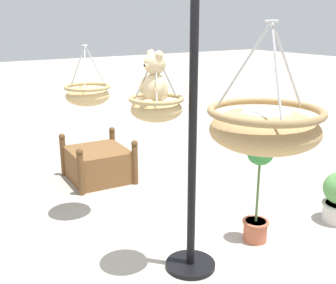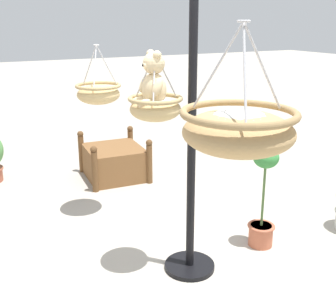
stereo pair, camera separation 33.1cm
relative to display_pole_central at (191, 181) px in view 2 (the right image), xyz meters
name	(u,v)px [view 2 (the right image)]	position (x,y,z in m)	size (l,w,h in m)	color
ground_plane	(175,259)	(0.18, 0.05, -0.83)	(40.00, 40.00, 0.00)	#A8A093
display_pole_central	(191,181)	(0.00, 0.00, 0.00)	(0.44, 0.44, 2.60)	black
hanging_basket_with_teddy	(155,107)	(0.15, 0.25, 0.62)	(0.44, 0.44, 0.54)	tan
teddy_bear	(153,83)	(0.15, 0.27, 0.81)	(0.30, 0.28, 0.44)	#D1B789
hanging_basket_left_high	(238,129)	(-1.21, 0.46, 0.78)	(0.57, 0.57, 0.63)	tan
hanging_basket_right_low	(98,93)	(1.43, 0.30, 0.54)	(0.48, 0.48, 0.62)	tan
wooden_planter_box	(114,161)	(2.40, -0.18, -0.59)	(0.92, 0.87, 0.61)	brown
potted_plant_fern_front	(263,200)	(0.03, -0.81, -0.36)	(0.26, 0.26, 1.00)	#BC6042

